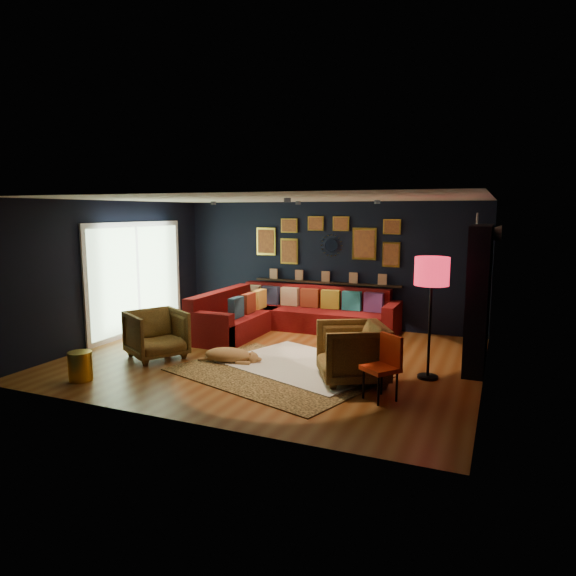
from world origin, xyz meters
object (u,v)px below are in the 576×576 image
at_px(orange_chair, 385,362).
at_px(floor_lamp, 432,276).
at_px(sectional, 283,316).
at_px(armchair_right, 352,350).
at_px(armchair_left, 156,332).
at_px(coffee_table, 355,327).
at_px(pouf, 245,322).
at_px(gold_stool, 80,366).
at_px(dog, 228,352).

xyz_separation_m(orange_chair, floor_lamp, (0.40, 1.07, 1.00)).
distance_m(sectional, armchair_right, 3.24).
height_order(sectional, armchair_left, armchair_left).
height_order(coffee_table, pouf, coffee_table).
bearing_deg(gold_stool, pouf, 77.73).
relative_size(coffee_table, dog, 0.74).
bearing_deg(pouf, coffee_table, -2.99).
height_order(pouf, floor_lamp, floor_lamp).
bearing_deg(orange_chair, coffee_table, 151.28).
xyz_separation_m(coffee_table, pouf, (-2.30, 0.12, -0.13)).
relative_size(sectional, gold_stool, 8.14).
relative_size(armchair_left, dog, 0.84).
bearing_deg(coffee_table, armchair_left, -143.03).
xyz_separation_m(coffee_table, armchair_left, (-2.78, -2.09, 0.11)).
relative_size(coffee_table, gold_stool, 1.84).
height_order(pouf, gold_stool, gold_stool).
height_order(pouf, armchair_right, armchair_right).
bearing_deg(pouf, orange_chair, -37.68).
height_order(sectional, gold_stool, sectional).
bearing_deg(gold_stool, coffee_table, 48.37).
xyz_separation_m(sectional, orange_chair, (2.71, -2.93, 0.17)).
xyz_separation_m(armchair_left, gold_stool, (-0.30, -1.37, -0.23)).
height_order(armchair_left, armchair_right, armchair_right).
relative_size(pouf, floor_lamp, 0.28).
relative_size(coffee_table, armchair_right, 0.82).
bearing_deg(dog, gold_stool, -145.57).
bearing_deg(coffee_table, dog, -129.00).
bearing_deg(pouf, gold_stool, -102.27).
distance_m(sectional, floor_lamp, 3.81).
bearing_deg(armchair_left, armchair_right, -57.98).
bearing_deg(dog, armchair_right, -13.76).
xyz_separation_m(armchair_left, dog, (1.24, 0.19, -0.26)).
distance_m(pouf, floor_lamp, 4.31).
bearing_deg(sectional, orange_chair, -47.24).
height_order(gold_stool, dog, gold_stool).
height_order(coffee_table, gold_stool, gold_stool).
distance_m(coffee_table, armchair_left, 3.48).
xyz_separation_m(pouf, armchair_right, (2.82, -2.13, 0.27)).
distance_m(armchair_right, dog, 2.09).
xyz_separation_m(floor_lamp, dog, (-3.04, -0.48, -1.32)).
bearing_deg(floor_lamp, armchair_left, -171.18).
bearing_deg(coffee_table, floor_lamp, -43.63).
xyz_separation_m(sectional, gold_stool, (-1.47, -3.89, -0.11)).
height_order(armchair_right, orange_chair, armchair_right).
distance_m(pouf, armchair_left, 2.28).
height_order(coffee_table, orange_chair, orange_chair).
distance_m(armchair_right, orange_chair, 0.76).
bearing_deg(armchair_right, orange_chair, 20.99).
xyz_separation_m(armchair_right, gold_stool, (-3.60, -1.46, -0.26)).
xyz_separation_m(coffee_table, armchair_right, (0.52, -2.01, 0.14)).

